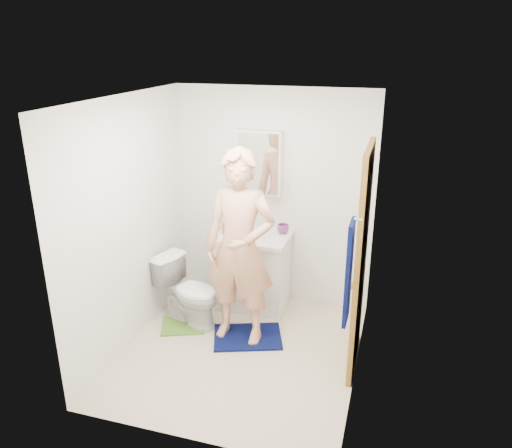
{
  "coord_description": "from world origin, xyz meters",
  "views": [
    {
      "loc": [
        1.32,
        -3.91,
        2.86
      ],
      "look_at": [
        0.08,
        0.25,
        1.24
      ],
      "focal_mm": 35.0,
      "sensor_mm": 36.0,
      "label": 1
    }
  ],
  "objects_px": {
    "toothbrush_cup": "(283,229)",
    "man": "(240,248)",
    "soap_dispenser": "(226,226)",
    "medicine_cabinet": "(259,163)",
    "toilet": "(189,291)",
    "towel": "(349,273)",
    "vanity_cabinet": "(253,272)"
  },
  "relations": [
    {
      "from": "medicine_cabinet",
      "to": "toothbrush_cup",
      "type": "distance_m",
      "value": 0.77
    },
    {
      "from": "medicine_cabinet",
      "to": "soap_dispenser",
      "type": "distance_m",
      "value": 0.78
    },
    {
      "from": "toilet",
      "to": "towel",
      "type": "bearing_deg",
      "value": -99.88
    },
    {
      "from": "towel",
      "to": "man",
      "type": "height_order",
      "value": "man"
    },
    {
      "from": "towel",
      "to": "toilet",
      "type": "xyz_separation_m",
      "value": [
        -1.71,
        0.93,
        -0.89
      ]
    },
    {
      "from": "towel",
      "to": "man",
      "type": "xyz_separation_m",
      "value": [
        -1.1,
        0.79,
        -0.27
      ]
    },
    {
      "from": "medicine_cabinet",
      "to": "vanity_cabinet",
      "type": "bearing_deg",
      "value": -90.0
    },
    {
      "from": "man",
      "to": "toilet",
      "type": "bearing_deg",
      "value": 169.94
    },
    {
      "from": "soap_dispenser",
      "to": "vanity_cabinet",
      "type": "bearing_deg",
      "value": 9.88
    },
    {
      "from": "man",
      "to": "soap_dispenser",
      "type": "bearing_deg",
      "value": 122.86
    },
    {
      "from": "vanity_cabinet",
      "to": "man",
      "type": "xyz_separation_m",
      "value": [
        0.08,
        -0.7,
        0.58
      ]
    },
    {
      "from": "towel",
      "to": "man",
      "type": "distance_m",
      "value": 1.38
    },
    {
      "from": "toilet",
      "to": "soap_dispenser",
      "type": "xyz_separation_m",
      "value": [
        0.24,
        0.51,
        0.57
      ]
    },
    {
      "from": "toothbrush_cup",
      "to": "vanity_cabinet",
      "type": "bearing_deg",
      "value": -155.19
    },
    {
      "from": "toilet",
      "to": "soap_dispenser",
      "type": "height_order",
      "value": "soap_dispenser"
    },
    {
      "from": "vanity_cabinet",
      "to": "towel",
      "type": "relative_size",
      "value": 1.0
    },
    {
      "from": "medicine_cabinet",
      "to": "man",
      "type": "height_order",
      "value": "medicine_cabinet"
    },
    {
      "from": "vanity_cabinet",
      "to": "man",
      "type": "distance_m",
      "value": 0.91
    },
    {
      "from": "medicine_cabinet",
      "to": "toilet",
      "type": "bearing_deg",
      "value": -124.2
    },
    {
      "from": "soap_dispenser",
      "to": "towel",
      "type": "bearing_deg",
      "value": -44.13
    },
    {
      "from": "toilet",
      "to": "vanity_cabinet",
      "type": "bearing_deg",
      "value": -25.12
    },
    {
      "from": "vanity_cabinet",
      "to": "medicine_cabinet",
      "type": "relative_size",
      "value": 1.14
    },
    {
      "from": "medicine_cabinet",
      "to": "toilet",
      "type": "relative_size",
      "value": 0.97
    },
    {
      "from": "toilet",
      "to": "toothbrush_cup",
      "type": "distance_m",
      "value": 1.21
    },
    {
      "from": "soap_dispenser",
      "to": "man",
      "type": "xyz_separation_m",
      "value": [
        0.38,
        -0.64,
        0.05
      ]
    },
    {
      "from": "vanity_cabinet",
      "to": "towel",
      "type": "xyz_separation_m",
      "value": [
        1.18,
        -1.48,
        0.85
      ]
    },
    {
      "from": "towel",
      "to": "toothbrush_cup",
      "type": "height_order",
      "value": "towel"
    },
    {
      "from": "vanity_cabinet",
      "to": "soap_dispenser",
      "type": "height_order",
      "value": "soap_dispenser"
    },
    {
      "from": "toothbrush_cup",
      "to": "man",
      "type": "height_order",
      "value": "man"
    },
    {
      "from": "toothbrush_cup",
      "to": "man",
      "type": "relative_size",
      "value": 0.07
    },
    {
      "from": "medicine_cabinet",
      "to": "toilet",
      "type": "xyz_separation_m",
      "value": [
        -0.53,
        -0.78,
        -1.24
      ]
    },
    {
      "from": "medicine_cabinet",
      "to": "towel",
      "type": "xyz_separation_m",
      "value": [
        1.18,
        -1.71,
        -0.35
      ]
    }
  ]
}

